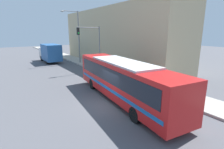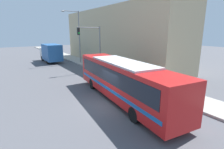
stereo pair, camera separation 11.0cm
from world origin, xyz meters
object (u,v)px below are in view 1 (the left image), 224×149
delivery_truck (50,53)px  traffic_light_pole (92,41)px  street_lamp (77,33)px  city_bus (123,78)px  parking_meter (102,64)px  fire_hydrant (131,78)px

delivery_truck → traffic_light_pole: size_ratio=1.17×
street_lamp → traffic_light_pole: bearing=-96.5°
delivery_truck → street_lamp: bearing=-49.1°
city_bus → parking_meter: city_bus is taller
fire_hydrant → traffic_light_pole: size_ratio=0.12×
delivery_truck → parking_meter: bearing=-73.2°
delivery_truck → traffic_light_pole: 11.71m
delivery_truck → fire_hydrant: delivery_truck is taller
delivery_truck → parking_meter: delivery_truck is taller
city_bus → fire_hydrant: size_ratio=17.48×
parking_meter → street_lamp: bearing=90.8°
fire_hydrant → parking_meter: size_ratio=0.51×
fire_hydrant → delivery_truck: bearing=101.3°
city_bus → traffic_light_pole: bearing=81.4°
fire_hydrant → traffic_light_pole: (-0.91, 6.91, 3.60)m
fire_hydrant → street_lamp: street_lamp is taller
parking_meter → traffic_light_pole: bearing=137.6°
fire_hydrant → parking_meter: (0.00, 6.08, 0.57)m
city_bus → traffic_light_pole: (2.75, 10.24, 2.30)m
fire_hydrant → parking_meter: 6.11m
delivery_truck → street_lamp: (3.50, -4.05, 3.39)m
delivery_truck → fire_hydrant: (3.61, -18.05, -1.19)m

